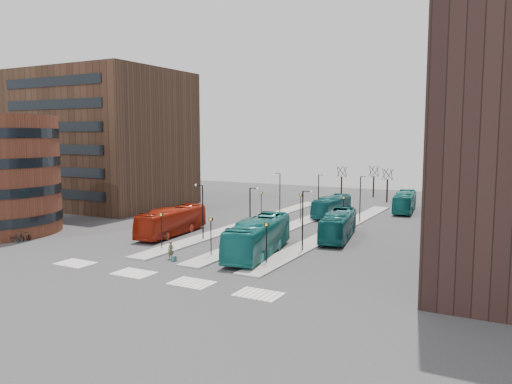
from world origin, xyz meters
The scene contains 22 objects.
ground centered at (0.00, 0.00, 0.00)m, with size 160.00×160.00×0.00m, color #313234.
island_left centered at (-4.00, 30.00, 0.07)m, with size 2.50×45.00×0.15m, color gray.
island_mid centered at (2.00, 30.00, 0.07)m, with size 2.50×45.00×0.15m, color gray.
island_right centered at (8.00, 30.00, 0.07)m, with size 2.50×45.00×0.15m, color gray.
suitcase centered at (-0.46, 8.82, 0.26)m, with size 0.42×0.33×0.52m, color navy.
red_bus centered at (-8.30, 18.76, 1.61)m, with size 2.71×11.59×3.23m, color #9B1D0B.
teal_bus_a centered at (5.29, 14.79, 1.80)m, with size 3.03×12.93×3.60m, color #16706E.
teal_bus_b centered at (3.77, 40.39, 1.48)m, with size 2.48×10.60×2.95m, color #12585E.
teal_bus_c centered at (9.70, 25.80, 1.56)m, with size 2.63×11.24×3.13m, color #125B5B.
teal_bus_d centered at (12.11, 49.91, 1.55)m, with size 2.60×11.10×3.09m, color #166F6B.
traveller centered at (-1.15, 9.29, 0.86)m, with size 0.63×0.41×1.72m, color #494A2C.
commuter_a centered at (-6.91, 15.64, 0.79)m, with size 0.77×0.60×1.59m, color black.
commuter_b centered at (2.75, 13.64, 0.87)m, with size 1.02×0.43×1.75m, color black.
commuter_c centered at (0.14, 17.50, 0.90)m, with size 1.16×0.67×1.80m, color black.
bicycle_near centered at (-21.00, 7.00, 0.48)m, with size 0.64×1.85×0.97m, color gray.
bicycle_mid centered at (-21.00, 8.46, 0.49)m, with size 0.46×1.64×0.99m, color gray.
bicycle_far centered at (-21.00, 7.92, 0.48)m, with size 0.63×1.81×0.95m, color gray.
crosswalk_stripes centered at (1.75, 4.00, 0.01)m, with size 22.35×2.40×0.01m.
office_block centered at (-34.00, 33.98, 11.00)m, with size 25.00×20.12×22.00m.
sign_poles centered at (1.60, 23.00, 2.41)m, with size 12.45×22.12×3.65m.
lamp_posts centered at (2.64, 28.00, 3.58)m, with size 14.04×20.24×6.12m.
bare_trees centered at (2.67, 62.67, 2.72)m, with size 10.97×8.14×5.90m.
Camera 1 is at (27.66, -27.56, 11.65)m, focal length 35.00 mm.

